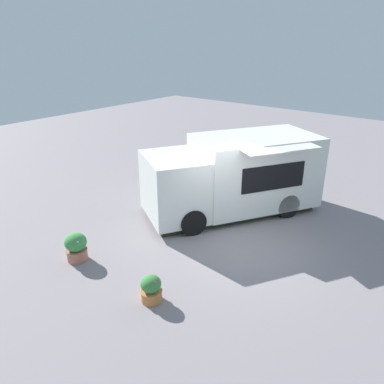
% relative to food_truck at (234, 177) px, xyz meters
% --- Properties ---
extents(ground_plane, '(40.00, 40.00, 0.00)m').
position_rel_food_truck_xyz_m(ground_plane, '(-1.34, 1.59, -1.19)').
color(ground_plane, gray).
extents(food_truck, '(4.79, 5.82, 2.46)m').
position_rel_food_truck_xyz_m(food_truck, '(0.00, 0.00, 0.00)').
color(food_truck, silver).
rests_on(food_truck, ground_plane).
extents(person_customer, '(0.63, 0.81, 0.91)m').
position_rel_food_truck_xyz_m(person_customer, '(3.27, -2.88, -0.83)').
color(person_customer, '#765E57').
rests_on(person_customer, ground_plane).
extents(planter_flowering_near, '(0.56, 0.56, 0.75)m').
position_rel_food_truck_xyz_m(planter_flowering_near, '(1.52, 4.98, -0.81)').
color(planter_flowering_near, '#B26B53').
rests_on(planter_flowering_near, ground_plane).
extents(planter_flowering_far, '(0.48, 0.48, 0.62)m').
position_rel_food_truck_xyz_m(planter_flowering_far, '(-1.11, 4.93, -0.89)').
color(planter_flowering_far, '#BF7940').
rests_on(planter_flowering_far, ground_plane).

